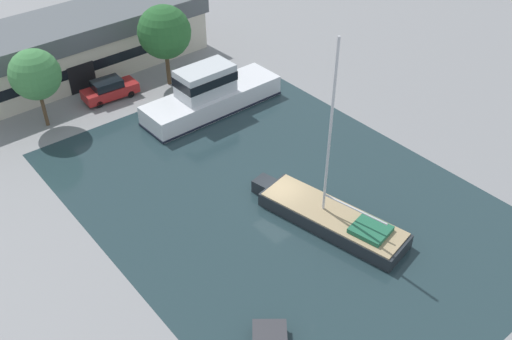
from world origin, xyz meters
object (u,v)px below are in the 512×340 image
at_px(parked_car, 109,89).
at_px(motor_cruiser, 210,95).
at_px(quay_tree_by_water, 35,75).
at_px(warehouse_building, 60,50).
at_px(sailboat_moored, 330,217).
at_px(quay_tree_near_building, 164,32).

bearing_deg(parked_car, motor_cruiser, 40.67).
bearing_deg(quay_tree_by_water, warehouse_building, 55.84).
bearing_deg(warehouse_building, sailboat_moored, -83.39).
relative_size(quay_tree_near_building, quay_tree_by_water, 1.12).
bearing_deg(motor_cruiser, parked_car, 37.36).
xyz_separation_m(quay_tree_near_building, motor_cruiser, (0.20, -6.02, -3.40)).
relative_size(quay_tree_near_building, motor_cruiser, 0.59).
bearing_deg(quay_tree_by_water, quay_tree_near_building, -1.55).
relative_size(quay_tree_near_building, sailboat_moored, 0.57).
distance_m(quay_tree_near_building, motor_cruiser, 6.92).
distance_m(parked_car, motor_cruiser, 8.85).
xyz_separation_m(warehouse_building, parked_car, (1.24, -6.18, -1.74)).
xyz_separation_m(quay_tree_by_water, sailboat_moored, (8.97, -22.32, -3.83)).
height_order(warehouse_building, parked_car, warehouse_building).
bearing_deg(parked_car, quay_tree_near_building, 82.58).
bearing_deg(motor_cruiser, quay_tree_by_water, 59.90).
xyz_separation_m(quay_tree_near_building, parked_car, (-5.27, 0.91, -3.95)).
xyz_separation_m(warehouse_building, sailboat_moored, (4.36, -29.11, -2.02)).
relative_size(sailboat_moored, motor_cruiser, 1.03).
bearing_deg(sailboat_moored, warehouse_building, 86.79).
height_order(quay_tree_by_water, motor_cruiser, quay_tree_by_water).
distance_m(quay_tree_near_building, parked_car, 6.65).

